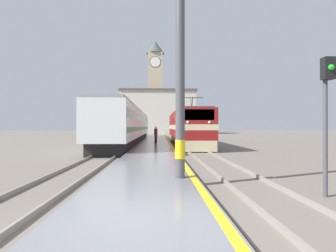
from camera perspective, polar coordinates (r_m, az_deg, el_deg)
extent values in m
plane|color=#70665B|center=(34.74, -2.73, -3.32)|extent=(200.00, 200.00, 0.00)
cube|color=slate|center=(29.74, -2.83, -3.55)|extent=(3.22, 140.00, 0.31)
cube|color=yellow|center=(29.75, -0.01, -3.25)|extent=(0.20, 140.00, 0.00)
cube|color=#70665B|center=(29.89, 3.50, -3.82)|extent=(2.83, 140.00, 0.02)
cube|color=gray|center=(29.83, 2.13, -3.67)|extent=(0.07, 140.00, 0.14)
cube|color=gray|center=(29.97, 4.87, -3.65)|extent=(0.07, 140.00, 0.14)
cube|color=#70665B|center=(29.94, -8.60, -3.81)|extent=(2.84, 140.00, 0.02)
cube|color=gray|center=(30.02, -9.96, -3.65)|extent=(0.07, 140.00, 0.14)
cube|color=gray|center=(29.86, -7.23, -3.67)|extent=(0.07, 140.00, 0.14)
cube|color=black|center=(27.01, 4.10, -3.27)|extent=(2.46, 14.53, 0.90)
cube|color=maroon|center=(26.97, 4.10, 0.28)|extent=(2.90, 15.79, 2.45)
cube|color=beige|center=(26.97, 4.10, -0.24)|extent=(2.92, 15.81, 0.44)
cube|color=beige|center=(19.34, 6.61, -4.38)|extent=(2.76, 0.30, 0.81)
cube|color=black|center=(19.22, 6.65, 2.45)|extent=(2.32, 0.12, 0.80)
sphere|color=white|center=(19.06, 4.30, 0.82)|extent=(0.20, 0.20, 0.20)
sphere|color=white|center=(19.30, 9.01, 0.81)|extent=(0.20, 0.20, 0.20)
cube|color=#4C4C51|center=(27.01, 4.10, 3.00)|extent=(2.61, 15.00, 0.12)
cylinder|color=#333333|center=(22.80, 5.28, 4.99)|extent=(0.06, 0.63, 1.03)
cylinder|color=#333333|center=(23.49, 5.06, 4.84)|extent=(0.06, 0.63, 1.03)
cube|color=#262626|center=(23.19, 5.17, 6.15)|extent=(2.03, 0.08, 0.06)
cube|color=black|center=(32.03, -8.17, -2.78)|extent=(2.46, 31.22, 0.90)
cube|color=silver|center=(31.99, -8.17, 0.49)|extent=(2.90, 32.52, 2.75)
cube|color=black|center=(32.00, -8.17, 1.47)|extent=(2.92, 31.87, 0.64)
cube|color=#338442|center=(31.99, -8.17, -0.50)|extent=(2.92, 31.87, 0.36)
cube|color=gray|center=(32.04, -8.17, 3.13)|extent=(2.67, 32.52, 0.20)
cylinder|color=#4C4C51|center=(8.76, 2.66, 18.93)|extent=(0.30, 0.30, 8.95)
cylinder|color=yellow|center=(8.31, 2.66, -5.07)|extent=(0.32, 0.32, 0.60)
cylinder|color=#23232D|center=(25.62, -2.67, -2.88)|extent=(0.26, 0.26, 0.78)
cylinder|color=maroon|center=(25.60, -2.67, -1.29)|extent=(0.34, 0.34, 0.65)
sphere|color=tan|center=(25.59, -2.67, -0.32)|extent=(0.21, 0.21, 0.21)
cube|color=tan|center=(82.04, -2.78, 7.14)|extent=(4.43, 4.43, 24.64)
cylinder|color=black|center=(81.54, -2.80, 13.77)|extent=(3.40, 0.06, 3.40)
cylinder|color=white|center=(81.51, -2.80, 13.78)|extent=(3.10, 0.10, 3.10)
cone|color=#47514C|center=(85.05, -2.78, 16.74)|extent=(5.54, 5.54, 3.99)
cube|color=beige|center=(70.65, -2.17, 2.80)|extent=(19.33, 9.09, 11.10)
cube|color=#564C47|center=(71.19, -2.17, 7.46)|extent=(19.93, 9.69, 0.50)
cylinder|color=#4C4C51|center=(8.39, 31.04, -2.35)|extent=(0.12, 0.12, 3.20)
cube|color=black|center=(8.43, 31.47, 10.63)|extent=(0.30, 0.24, 0.60)
sphere|color=green|center=(8.33, 31.98, 10.77)|extent=(0.16, 0.16, 0.16)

